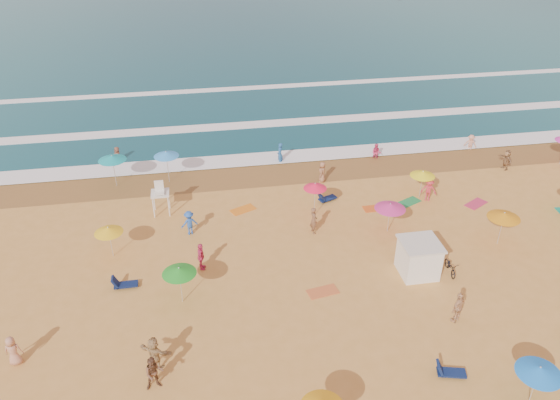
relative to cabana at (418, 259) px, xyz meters
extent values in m
plane|color=gold|center=(-6.65, 0.95, -1.00)|extent=(220.00, 220.00, 0.00)
plane|color=olive|center=(-6.65, 13.45, -0.99)|extent=(220.00, 220.00, 0.00)
cube|color=white|center=(-6.65, 15.95, -0.90)|extent=(200.00, 2.20, 0.05)
cube|color=white|center=(-6.65, 22.95, -0.90)|extent=(200.00, 1.60, 0.05)
cube|color=white|center=(-6.65, 32.95, -0.90)|extent=(200.00, 1.20, 0.05)
cube|color=white|center=(0.00, 0.00, 0.00)|extent=(2.00, 2.00, 2.00)
cube|color=silver|center=(0.00, 0.00, 1.06)|extent=(2.20, 2.20, 0.12)
imported|color=black|center=(1.90, -0.30, -0.58)|extent=(0.70, 1.65, 0.85)
cone|color=yellow|center=(-17.47, 4.60, 0.90)|extent=(1.68, 1.68, 0.35)
cone|color=#D32F83|center=(-0.23, 4.38, 0.90)|extent=(1.97, 1.97, 0.35)
cone|color=#3598F1|center=(-14.17, 13.45, 1.32)|extent=(1.83, 1.83, 0.35)
cone|color=yellow|center=(3.47, 8.13, 0.92)|extent=(1.74, 1.74, 0.35)
cone|color=orange|center=(6.09, 1.90, 1.10)|extent=(1.97, 1.97, 0.35)
cone|color=#1B7BEA|center=(1.46, -9.37, 0.95)|extent=(1.94, 1.94, 0.35)
cone|color=green|center=(-13.40, -0.24, 1.11)|extent=(1.81, 1.81, 0.35)
cone|color=#149BA4|center=(-18.00, 13.45, 1.33)|extent=(2.01, 2.01, 0.35)
cone|color=#FF1A47|center=(-4.49, 6.99, 1.31)|extent=(1.54, 1.54, 0.35)
cube|color=#0E1B47|center=(-16.49, 1.51, -0.83)|extent=(1.30, 0.56, 0.34)
cube|color=#0F1F4D|center=(-1.28, -7.43, -0.83)|extent=(1.40, 0.87, 0.34)
cube|color=#101F51|center=(-3.11, 8.79, -0.83)|extent=(1.42, 1.02, 0.34)
cube|color=orange|center=(-9.16, 8.55, -0.98)|extent=(1.90, 1.48, 0.03)
cube|color=#CF6330|center=(-5.74, -0.74, -0.98)|extent=(1.83, 1.15, 0.03)
cube|color=#DC591B|center=(-0.08, 7.19, -0.98)|extent=(1.72, 0.89, 0.03)
cube|color=#218746|center=(2.49, 7.59, -0.98)|extent=(1.90, 1.52, 0.03)
cube|color=#C32E53|center=(7.04, 6.59, -0.98)|extent=(1.90, 1.59, 0.03)
imported|color=#235EA3|center=(-5.43, 15.26, -0.30)|extent=(0.49, 0.71, 1.89)
imported|color=#D8366B|center=(-12.24, 2.46, -0.13)|extent=(0.58, 1.08, 1.75)
imported|color=brown|center=(-14.67, -5.82, -0.12)|extent=(0.95, 0.79, 1.76)
imported|color=tan|center=(10.63, 14.87, -0.46)|extent=(1.18, 1.05, 1.59)
imported|color=tan|center=(-21.19, -3.29, -0.20)|extent=(0.80, 0.54, 1.61)
imported|color=brown|center=(-4.98, 5.06, -0.08)|extent=(0.55, 0.74, 1.84)
imported|color=#9C6848|center=(-2.86, 11.58, -0.20)|extent=(0.78, 0.92, 1.61)
imported|color=blue|center=(-12.80, 6.23, -0.17)|extent=(1.21, 0.90, 1.67)
imported|color=#976D46|center=(11.71, 11.15, -0.19)|extent=(0.63, 1.54, 1.62)
imported|color=#C93240|center=(3.86, 7.66, -0.16)|extent=(1.24, 1.01, 1.68)
imported|color=#DC376B|center=(2.34, 14.56, -0.48)|extent=(0.94, 0.88, 1.54)
imported|color=tan|center=(0.50, -4.09, -0.09)|extent=(1.14, 0.94, 1.82)
imported|color=tan|center=(-14.68, -4.64, -0.10)|extent=(1.72, 1.25, 1.79)
imported|color=brown|center=(-18.22, 17.57, -0.50)|extent=(0.76, 0.87, 1.51)
camera|label=1|loc=(-11.98, -23.27, 18.85)|focal=35.00mm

